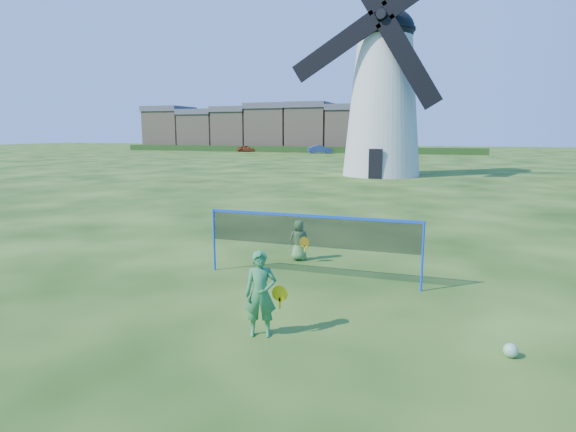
% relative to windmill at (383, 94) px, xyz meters
% --- Properties ---
extents(ground, '(220.00, 220.00, 0.00)m').
position_rel_windmill_xyz_m(ground, '(1.47, -28.17, -6.27)').
color(ground, black).
rests_on(ground, ground).
extents(windmill, '(13.21, 5.96, 18.11)m').
position_rel_windmill_xyz_m(windmill, '(0.00, 0.00, 0.00)').
color(windmill, silver).
rests_on(windmill, ground).
extents(badminton_net, '(5.05, 0.05, 1.55)m').
position_rel_windmill_xyz_m(badminton_net, '(2.21, -27.59, -5.13)').
color(badminton_net, blue).
rests_on(badminton_net, ground).
extents(player_girl, '(0.73, 0.51, 1.48)m').
position_rel_windmill_xyz_m(player_girl, '(2.27, -30.85, -5.53)').
color(player_girl, '#338146').
rests_on(player_girl, ground).
extents(player_boy, '(0.67, 0.51, 1.10)m').
position_rel_windmill_xyz_m(player_boy, '(1.43, -26.03, -5.72)').
color(player_boy, '#5A9B4A').
rests_on(player_boy, ground).
extents(play_ball, '(0.22, 0.22, 0.22)m').
position_rel_windmill_xyz_m(play_ball, '(6.20, -30.35, -6.16)').
color(play_ball, green).
rests_on(play_ball, ground).
extents(terraced_houses, '(49.65, 8.40, 8.37)m').
position_rel_windmill_xyz_m(terraced_houses, '(-25.92, 43.83, -2.25)').
color(terraced_houses, '#998366').
rests_on(terraced_houses, ground).
extents(hedge, '(62.00, 0.80, 1.00)m').
position_rel_windmill_xyz_m(hedge, '(-20.53, 37.83, -5.77)').
color(hedge, '#193814').
rests_on(hedge, ground).
extents(car_left, '(3.42, 2.32, 1.08)m').
position_rel_windmill_xyz_m(car_left, '(-27.94, 37.43, -5.73)').
color(car_left, '#91381A').
rests_on(car_left, ground).
extents(car_right, '(4.15, 2.77, 1.29)m').
position_rel_windmill_xyz_m(car_right, '(-14.33, 35.18, -5.62)').
color(car_right, navy).
rests_on(car_right, ground).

